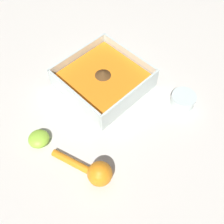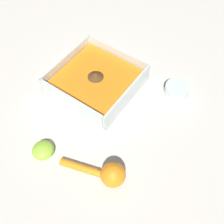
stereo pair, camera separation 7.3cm
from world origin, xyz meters
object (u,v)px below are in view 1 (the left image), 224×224
square_dish (104,80)px  spice_bowl (183,100)px  lemon_squeezer (96,172)px  lemon_half (39,139)px

square_dish → spice_bowl: 0.25m
square_dish → lemon_squeezer: 0.30m
square_dish → lemon_half: bearing=-175.5°
square_dish → spice_bowl: bearing=-60.3°
square_dish → lemon_half: size_ratio=4.14×
lemon_squeezer → lemon_half: 0.19m
spice_bowl → lemon_squeezer: size_ratio=0.43×
lemon_squeezer → lemon_half: (-0.04, 0.18, -0.01)m
spice_bowl → lemon_squeezer: 0.34m
spice_bowl → lemon_half: bearing=153.1°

